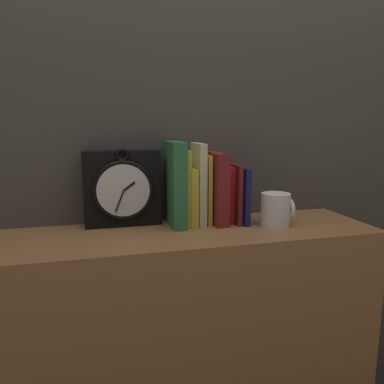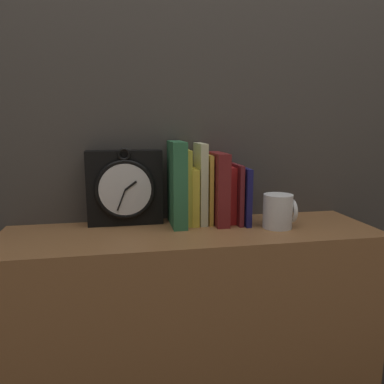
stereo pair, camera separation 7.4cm
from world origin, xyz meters
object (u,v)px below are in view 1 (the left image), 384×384
object	(u,v)px
mug	(276,210)
book_slot0_green	(175,184)
book_slot4_yellow	(205,189)
book_slot6_red	(225,194)
clock	(123,189)
book_slot3_cream	(198,183)
book_slot2_yellow	(190,196)
book_slot7_maroon	(233,193)
book_slot8_navy	(239,194)
book_slot5_maroon	(216,188)
book_slot1_yellow	(184,187)

from	to	relation	value
mug	book_slot0_green	bearing A→B (deg)	163.17
mug	book_slot4_yellow	bearing A→B (deg)	151.65
mug	book_slot6_red	bearing A→B (deg)	140.69
clock	book_slot3_cream	bearing A→B (deg)	-5.86
book_slot2_yellow	mug	size ratio (longest dim) A/B	1.71
book_slot3_cream	mug	world-z (taller)	book_slot3_cream
book_slot7_maroon	book_slot2_yellow	bearing A→B (deg)	174.99
clock	book_slot4_yellow	world-z (taller)	clock
book_slot8_navy	book_slot6_red	bearing A→B (deg)	154.76
clock	book_slot6_red	size ratio (longest dim) A/B	1.35
book_slot6_red	mug	xyz separation A→B (m)	(0.13, -0.10, -0.04)
book_slot4_yellow	book_slot2_yellow	bearing A→B (deg)	-177.84
book_slot6_red	book_slot5_maroon	bearing A→B (deg)	-155.67
book_slot2_yellow	book_slot6_red	world-z (taller)	book_slot6_red
book_slot0_green	book_slot8_navy	size ratio (longest dim) A/B	1.46
book_slot2_yellow	mug	distance (m)	0.26
book_slot7_maroon	book_slot4_yellow	bearing A→B (deg)	170.95
clock	book_slot5_maroon	size ratio (longest dim) A/B	1.08
book_slot5_maroon	book_slot8_navy	xyz separation A→B (m)	(0.08, -0.00, -0.02)
book_slot2_yellow	mug	xyz separation A→B (m)	(0.24, -0.10, -0.04)
book_slot0_green	book_slot8_navy	bearing A→B (deg)	-0.83
book_slot3_cream	book_slot7_maroon	world-z (taller)	book_slot3_cream
book_slot7_maroon	book_slot8_navy	size ratio (longest dim) A/B	1.05
book_slot0_green	book_slot7_maroon	distance (m)	0.19
book_slot5_maroon	book_slot6_red	size ratio (longest dim) A/B	1.25
book_slot4_yellow	book_slot6_red	bearing A→B (deg)	-0.11
book_slot3_cream	book_slot4_yellow	size ratio (longest dim) A/B	1.17
book_slot3_cream	book_slot7_maroon	size ratio (longest dim) A/B	1.35
book_slot4_yellow	book_slot7_maroon	xyz separation A→B (m)	(0.09, -0.01, -0.01)
book_slot1_yellow	book_slot6_red	size ratio (longest dim) A/B	1.31
book_slot6_red	book_slot7_maroon	world-z (taller)	book_slot7_maroon
book_slot4_yellow	book_slot5_maroon	bearing A→B (deg)	-28.67
book_slot1_yellow	book_slot0_green	bearing A→B (deg)	-152.29
book_slot0_green	book_slot4_yellow	world-z (taller)	book_slot0_green
clock	book_slot2_yellow	size ratio (longest dim) A/B	1.37
book_slot6_red	mug	world-z (taller)	book_slot6_red
clock	book_slot8_navy	distance (m)	0.36
book_slot5_maroon	mug	world-z (taller)	book_slot5_maroon
book_slot3_cream	book_slot5_maroon	size ratio (longest dim) A/B	1.13
book_slot3_cream	book_slot5_maroon	distance (m)	0.06
clock	book_slot5_maroon	xyz separation A→B (m)	(0.28, -0.04, -0.00)
clock	book_slot0_green	xyz separation A→B (m)	(0.15, -0.04, 0.01)
book_slot3_cream	mug	distance (m)	0.25
book_slot0_green	mug	distance (m)	0.31
book_slot1_yellow	book_slot8_navy	bearing A→B (deg)	-5.94
book_slot1_yellow	book_slot5_maroon	xyz separation A→B (m)	(0.10, -0.02, -0.00)
book_slot1_yellow	book_slot4_yellow	bearing A→B (deg)	0.57
book_slot3_cream	book_slot2_yellow	bearing A→B (deg)	-178.56
clock	book_slot2_yellow	xyz separation A→B (m)	(0.20, -0.02, -0.03)
book_slot0_green	clock	bearing A→B (deg)	166.04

